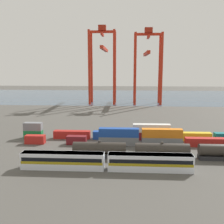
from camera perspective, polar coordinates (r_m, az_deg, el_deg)
name	(u,v)px	position (r m, az deg, el deg)	size (l,w,h in m)	color
ground_plane	(125,118)	(123.40, 2.88, -1.33)	(420.00, 420.00, 0.00)	#4C4944
harbour_water	(127,96)	(216.27, 3.15, 3.40)	(400.00, 110.00, 0.01)	#384C60
passenger_train	(106,161)	(62.09, -1.29, -10.45)	(39.62, 3.14, 3.90)	silver
shipping_container_0	(35,139)	(86.09, -16.23, -5.68)	(6.04, 2.44, 2.60)	#AD211C
shipping_container_1	(77,140)	(82.66, -7.65, -6.01)	(6.04, 2.44, 2.60)	maroon
shipping_container_2	(119,141)	(81.21, 1.46, -6.21)	(12.10, 2.44, 2.60)	slate
shipping_container_3	(119,132)	(80.54, 1.47, -4.43)	(12.10, 2.44, 2.60)	#1C4299
shipping_container_4	(162,141)	(81.83, 10.68, -6.25)	(12.10, 2.44, 2.60)	slate
shipping_container_5	(162,133)	(81.16, 10.73, -4.49)	(12.10, 2.44, 2.60)	orange
shipping_container_6	(206,142)	(84.48, 19.53, -6.15)	(12.10, 2.44, 2.60)	#AD211C
shipping_container_10	(33,134)	(92.99, -16.58, -4.56)	(6.04, 2.44, 2.60)	#197538
shipping_container_11	(33,126)	(92.41, -16.66, -3.00)	(6.04, 2.44, 2.60)	slate
shipping_container_12	(72,135)	(89.39, -8.61, -4.83)	(12.10, 2.44, 2.60)	#AD211C
shipping_container_13	(111,135)	(87.62, -0.15, -5.02)	(12.10, 2.44, 2.60)	#1C4299
shipping_container_14	(151,136)	(87.81, 8.48, -5.09)	(12.10, 2.44, 2.60)	maroon
shipping_container_15	(152,128)	(87.19, 8.52, -3.44)	(12.10, 2.44, 2.60)	silver
shipping_container_16	(192,136)	(89.94, 16.88, -5.06)	(12.10, 2.44, 2.60)	gold
gantry_crane_west	(103,57)	(176.22, -1.98, 11.78)	(17.25, 41.48, 49.50)	red
gantry_crane_central	(148,59)	(175.95, 7.67, 11.26)	(17.86, 41.67, 47.77)	red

